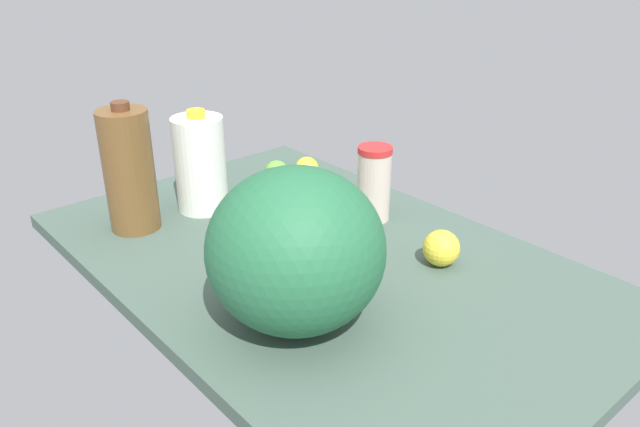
{
  "coord_description": "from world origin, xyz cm",
  "views": [
    {
      "loc": [
        84.2,
        -73.48,
        65.61
      ],
      "look_at": [
        0.0,
        0.0,
        13.0
      ],
      "focal_mm": 35.0,
      "sensor_mm": 36.0,
      "label": 1
    }
  ],
  "objects_px": {
    "lemon_near_front": "(441,248)",
    "lemon_far_back": "(307,168)",
    "watermelon": "(296,250)",
    "tumbler_cup": "(374,183)",
    "lime_beside_bowl": "(315,217)",
    "milk_jug": "(200,164)",
    "chocolate_milk_jug": "(129,171)",
    "lime_loose": "(277,172)"
  },
  "relations": [
    {
      "from": "chocolate_milk_jug",
      "to": "lime_beside_bowl",
      "type": "relative_size",
      "value": 4.81
    },
    {
      "from": "milk_jug",
      "to": "lime_beside_bowl",
      "type": "distance_m",
      "value": 0.3
    },
    {
      "from": "milk_jug",
      "to": "tumbler_cup",
      "type": "relative_size",
      "value": 1.38
    },
    {
      "from": "lime_loose",
      "to": "lemon_far_back",
      "type": "xyz_separation_m",
      "value": [
        0.03,
        0.08,
        -0.0
      ]
    },
    {
      "from": "milk_jug",
      "to": "tumbler_cup",
      "type": "bearing_deg",
      "value": 40.73
    },
    {
      "from": "lemon_near_front",
      "to": "lemon_far_back",
      "type": "bearing_deg",
      "value": 170.12
    },
    {
      "from": "lime_loose",
      "to": "lime_beside_bowl",
      "type": "bearing_deg",
      "value": -20.13
    },
    {
      "from": "lime_beside_bowl",
      "to": "chocolate_milk_jug",
      "type": "bearing_deg",
      "value": -132.84
    },
    {
      "from": "milk_jug",
      "to": "tumbler_cup",
      "type": "xyz_separation_m",
      "value": [
        0.31,
        0.26,
        -0.03
      ]
    },
    {
      "from": "lemon_far_back",
      "to": "lime_loose",
      "type": "bearing_deg",
      "value": -109.31
    },
    {
      "from": "watermelon",
      "to": "lime_beside_bowl",
      "type": "bearing_deg",
      "value": 134.22
    },
    {
      "from": "tumbler_cup",
      "to": "lemon_far_back",
      "type": "relative_size",
      "value": 2.82
    },
    {
      "from": "tumbler_cup",
      "to": "lime_beside_bowl",
      "type": "relative_size",
      "value": 2.92
    },
    {
      "from": "lime_loose",
      "to": "lemon_far_back",
      "type": "height_order",
      "value": "lime_loose"
    },
    {
      "from": "watermelon",
      "to": "lime_beside_bowl",
      "type": "relative_size",
      "value": 4.95
    },
    {
      "from": "lime_loose",
      "to": "milk_jug",
      "type": "bearing_deg",
      "value": -88.75
    },
    {
      "from": "milk_jug",
      "to": "watermelon",
      "type": "distance_m",
      "value": 0.53
    },
    {
      "from": "chocolate_milk_jug",
      "to": "lime_beside_bowl",
      "type": "distance_m",
      "value": 0.42
    },
    {
      "from": "milk_jug",
      "to": "chocolate_milk_jug",
      "type": "bearing_deg",
      "value": -93.71
    },
    {
      "from": "milk_jug",
      "to": "lime_loose",
      "type": "bearing_deg",
      "value": 91.25
    },
    {
      "from": "lime_beside_bowl",
      "to": "tumbler_cup",
      "type": "bearing_deg",
      "value": 72.22
    },
    {
      "from": "watermelon",
      "to": "lemon_near_front",
      "type": "relative_size",
      "value": 4.01
    },
    {
      "from": "chocolate_milk_jug",
      "to": "lemon_far_back",
      "type": "distance_m",
      "value": 0.49
    },
    {
      "from": "lemon_far_back",
      "to": "lemon_near_front",
      "type": "distance_m",
      "value": 0.53
    },
    {
      "from": "lemon_far_back",
      "to": "lemon_near_front",
      "type": "bearing_deg",
      "value": -9.88
    },
    {
      "from": "lime_beside_bowl",
      "to": "lime_loose",
      "type": "bearing_deg",
      "value": 159.87
    },
    {
      "from": "lemon_far_back",
      "to": "tumbler_cup",
      "type": "bearing_deg",
      "value": -8.03
    },
    {
      "from": "watermelon",
      "to": "chocolate_milk_jug",
      "type": "bearing_deg",
      "value": -175.38
    },
    {
      "from": "watermelon",
      "to": "lemon_far_back",
      "type": "height_order",
      "value": "watermelon"
    },
    {
      "from": "tumbler_cup",
      "to": "watermelon",
      "type": "bearing_deg",
      "value": -62.63
    },
    {
      "from": "chocolate_milk_jug",
      "to": "lime_loose",
      "type": "bearing_deg",
      "value": 89.12
    },
    {
      "from": "chocolate_milk_jug",
      "to": "lemon_near_front",
      "type": "relative_size",
      "value": 3.9
    },
    {
      "from": "milk_jug",
      "to": "chocolate_milk_jug",
      "type": "xyz_separation_m",
      "value": [
        -0.01,
        -0.17,
        0.02
      ]
    },
    {
      "from": "lime_loose",
      "to": "watermelon",
      "type": "bearing_deg",
      "value": -34.35
    },
    {
      "from": "milk_jug",
      "to": "lemon_near_front",
      "type": "height_order",
      "value": "milk_jug"
    },
    {
      "from": "tumbler_cup",
      "to": "lemon_near_front",
      "type": "xyz_separation_m",
      "value": [
        0.24,
        -0.05,
        -0.05
      ]
    },
    {
      "from": "milk_jug",
      "to": "lemon_far_back",
      "type": "xyz_separation_m",
      "value": [
        0.02,
        0.3,
        -0.08
      ]
    },
    {
      "from": "watermelon",
      "to": "chocolate_milk_jug",
      "type": "xyz_separation_m",
      "value": [
        -0.52,
        -0.04,
        -0.0
      ]
    },
    {
      "from": "chocolate_milk_jug",
      "to": "lime_beside_bowl",
      "type": "xyz_separation_m",
      "value": [
        0.27,
        0.3,
        -0.11
      ]
    },
    {
      "from": "lime_loose",
      "to": "lemon_near_front",
      "type": "relative_size",
      "value": 0.86
    },
    {
      "from": "chocolate_milk_jug",
      "to": "lime_beside_bowl",
      "type": "bearing_deg",
      "value": 47.16
    },
    {
      "from": "chocolate_milk_jug",
      "to": "milk_jug",
      "type": "bearing_deg",
      "value": 86.29
    }
  ]
}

